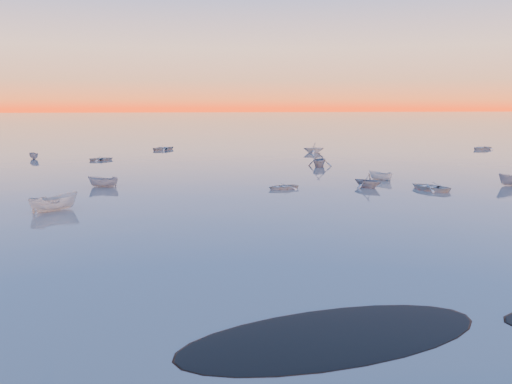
{
  "coord_description": "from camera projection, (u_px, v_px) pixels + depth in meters",
  "views": [
    {
      "loc": [
        -2.09,
        -17.18,
        9.49
      ],
      "look_at": [
        2.84,
        28.0,
        1.15
      ],
      "focal_mm": 35.0,
      "sensor_mm": 36.0,
      "label": 1
    }
  ],
  "objects": [
    {
      "name": "ground",
      "position": [
        211.0,
        142.0,
        116.51
      ],
      "size": [
        600.0,
        600.0,
        0.0
      ],
      "primitive_type": "plane",
      "color": "#71655E",
      "rests_on": "ground"
    },
    {
      "name": "mud_lobes",
      "position": [
        265.0,
        371.0,
        17.76
      ],
      "size": [
        140.0,
        6.0,
        0.07
      ],
      "primitive_type": null,
      "color": "black",
      "rests_on": "ground"
    },
    {
      "name": "moored_fleet",
      "position": [
        217.0,
        169.0,
        70.56
      ],
      "size": [
        124.0,
        58.0,
        1.2
      ],
      "primitive_type": null,
      "color": "white",
      "rests_on": "ground"
    },
    {
      "name": "boat_near_center",
      "position": [
        54.0,
        211.0,
        43.68
      ],
      "size": [
        3.75,
        4.53,
        1.46
      ],
      "primitive_type": "imported",
      "rotation": [
        0.0,
        0.0,
        2.13
      ],
      "color": "white",
      "rests_on": "ground"
    },
    {
      "name": "boat_near_right",
      "position": [
        367.0,
        187.0,
        55.42
      ],
      "size": [
        3.66,
        3.39,
        1.21
      ],
      "primitive_type": "imported",
      "rotation": [
        0.0,
        0.0,
        3.83
      ],
      "color": "gray",
      "rests_on": "ground"
    }
  ]
}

